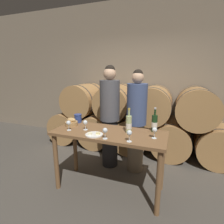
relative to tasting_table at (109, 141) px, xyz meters
The scene contains 16 objects.
ground_plane 0.75m from the tasting_table, ahead, with size 10.00×10.00×0.00m, color #4C473F.
stone_wall_back 2.16m from the tasting_table, 90.00° to the left, with size 10.00×0.12×3.20m.
barrel_stack 1.43m from the tasting_table, 90.00° to the left, with size 3.91×0.86×1.41m.
tasting_table is the anchor object (origin of this frame).
person_left 0.70m from the tasting_table, 109.85° to the left, with size 0.34×0.34×1.79m.
person_right 0.69m from the tasting_table, 69.36° to the left, with size 0.32×0.32×1.72m.
wine_bottle_red 0.67m from the tasting_table, 22.46° to the left, with size 0.08×0.08×0.33m.
wine_bottle_white 0.37m from the tasting_table, 13.88° to the left, with size 0.08×0.08×0.34m.
blue_crock 0.71m from the tasting_table, 158.54° to the left, with size 0.12×0.12×0.13m.
bread_basket 0.67m from the tasting_table, behind, with size 0.19×0.19×0.12m.
cheese_plate 0.27m from the tasting_table, 125.68° to the right, with size 0.23×0.23×0.04m.
wine_glass_far_left 0.61m from the tasting_table, 165.97° to the right, with size 0.06×0.06×0.14m.
wine_glass_left 0.42m from the tasting_table, behind, with size 0.06×0.06×0.14m.
wine_glass_center 0.35m from the tasting_table, 78.93° to the right, with size 0.06×0.06×0.14m.
wine_glass_right 0.48m from the tasting_table, 33.35° to the right, with size 0.06×0.06×0.14m.
wine_glass_far_right 0.65m from the tasting_table, ahead, with size 0.06×0.06×0.14m.
Camera 1 is at (0.82, -2.09, 1.70)m, focal length 28.00 mm.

